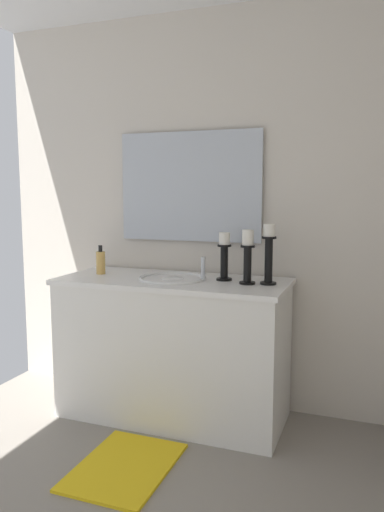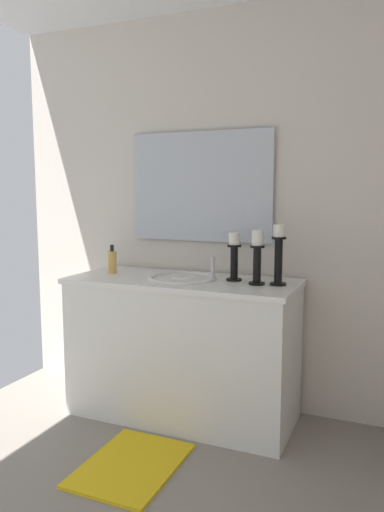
{
  "view_description": "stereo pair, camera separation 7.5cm",
  "coord_description": "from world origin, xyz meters",
  "px_view_note": "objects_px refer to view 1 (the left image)",
  "views": [
    {
      "loc": [
        1.47,
        1.07,
        1.36
      ],
      "look_at": [
        -0.04,
        0.51,
        1.15
      ],
      "focal_mm": 34.69,
      "sensor_mm": 36.0,
      "label": 1
    },
    {
      "loc": [
        1.44,
        1.14,
        1.36
      ],
      "look_at": [
        -0.04,
        0.51,
        1.15
      ],
      "focal_mm": 34.69,
      "sensor_mm": 36.0,
      "label": 2
    }
  ],
  "objects_px": {
    "soap_bottle": "(101,262)",
    "candle_holder_short": "(248,255)",
    "candle_holder_mid": "(224,255)",
    "bath_mat": "(125,467)",
    "vanity_cabinet": "(173,348)",
    "mirror": "(189,187)",
    "sink_basin": "(173,285)",
    "candle_holder_tall": "(269,253)"
  },
  "relations": [
    {
      "from": "sink_basin",
      "to": "candle_holder_short",
      "type": "relative_size",
      "value": 1.33
    },
    {
      "from": "candle_holder_tall",
      "to": "bath_mat",
      "type": "bearing_deg",
      "value": -40.58
    },
    {
      "from": "soap_bottle",
      "to": "sink_basin",
      "type": "bearing_deg",
      "value": 88.76
    },
    {
      "from": "candle_holder_tall",
      "to": "soap_bottle",
      "type": "distance_m",
      "value": 1.06
    },
    {
      "from": "candle_holder_short",
      "to": "soap_bottle",
      "type": "bearing_deg",
      "value": -90.61
    },
    {
      "from": "vanity_cabinet",
      "to": "candle_holder_short",
      "type": "bearing_deg",
      "value": 90.08
    },
    {
      "from": "sink_basin",
      "to": "candle_holder_tall",
      "type": "relative_size",
      "value": 1.2
    },
    {
      "from": "sink_basin",
      "to": "mirror",
      "type": "bearing_deg",
      "value": -179.8
    },
    {
      "from": "sink_basin",
      "to": "soap_bottle",
      "type": "distance_m",
      "value": 0.5
    },
    {
      "from": "vanity_cabinet",
      "to": "soap_bottle",
      "type": "xyz_separation_m",
      "value": [
        -0.01,
        -0.49,
        0.5
      ]
    },
    {
      "from": "soap_bottle",
      "to": "candle_holder_mid",
      "type": "bearing_deg",
      "value": 93.97
    },
    {
      "from": "candle_holder_short",
      "to": "candle_holder_mid",
      "type": "relative_size",
      "value": 1.09
    },
    {
      "from": "mirror",
      "to": "candle_holder_tall",
      "type": "xyz_separation_m",
      "value": [
        0.25,
        0.56,
        -0.36
      ]
    },
    {
      "from": "candle_holder_tall",
      "to": "candle_holder_short",
      "type": "xyz_separation_m",
      "value": [
        0.03,
        -0.11,
        -0.02
      ]
    },
    {
      "from": "candle_holder_mid",
      "to": "candle_holder_tall",
      "type": "bearing_deg",
      "value": 82.82
    },
    {
      "from": "sink_basin",
      "to": "candle_holder_mid",
      "type": "bearing_deg",
      "value": 102.43
    },
    {
      "from": "candle_holder_short",
      "to": "candle_holder_mid",
      "type": "distance_m",
      "value": 0.17
    },
    {
      "from": "bath_mat",
      "to": "candle_holder_short",
      "type": "bearing_deg",
      "value": 144.21
    },
    {
      "from": "sink_basin",
      "to": "soap_bottle",
      "type": "height_order",
      "value": "soap_bottle"
    },
    {
      "from": "sink_basin",
      "to": "candle_holder_short",
      "type": "distance_m",
      "value": 0.49
    },
    {
      "from": "candle_holder_tall",
      "to": "bath_mat",
      "type": "height_order",
      "value": "candle_holder_tall"
    },
    {
      "from": "candle_holder_tall",
      "to": "candle_holder_mid",
      "type": "relative_size",
      "value": 1.2
    },
    {
      "from": "sink_basin",
      "to": "vanity_cabinet",
      "type": "bearing_deg",
      "value": -90.0
    },
    {
      "from": "vanity_cabinet",
      "to": "mirror",
      "type": "relative_size",
      "value": 1.47
    },
    {
      "from": "sink_basin",
      "to": "candle_holder_tall",
      "type": "xyz_separation_m",
      "value": [
        -0.03,
        0.56,
        0.21
      ]
    },
    {
      "from": "candle_holder_mid",
      "to": "sink_basin",
      "type": "bearing_deg",
      "value": -77.57
    },
    {
      "from": "mirror",
      "to": "candle_holder_tall",
      "type": "relative_size",
      "value": 2.78
    },
    {
      "from": "sink_basin",
      "to": "candle_holder_short",
      "type": "height_order",
      "value": "candle_holder_short"
    },
    {
      "from": "mirror",
      "to": "sink_basin",
      "type": "bearing_deg",
      "value": 0.2
    },
    {
      "from": "sink_basin",
      "to": "bath_mat",
      "type": "relative_size",
      "value": 0.67
    },
    {
      "from": "candle_holder_mid",
      "to": "soap_bottle",
      "type": "distance_m",
      "value": 0.79
    },
    {
      "from": "vanity_cabinet",
      "to": "soap_bottle",
      "type": "distance_m",
      "value": 0.7
    },
    {
      "from": "candle_holder_mid",
      "to": "soap_bottle",
      "type": "height_order",
      "value": "candle_holder_mid"
    },
    {
      "from": "sink_basin",
      "to": "candle_holder_tall",
      "type": "bearing_deg",
      "value": 93.24
    },
    {
      "from": "vanity_cabinet",
      "to": "candle_holder_short",
      "type": "relative_size",
      "value": 4.51
    },
    {
      "from": "candle_holder_mid",
      "to": "soap_bottle",
      "type": "bearing_deg",
      "value": -86.03
    },
    {
      "from": "candle_holder_mid",
      "to": "bath_mat",
      "type": "distance_m",
      "value": 1.24
    },
    {
      "from": "candle_holder_short",
      "to": "bath_mat",
      "type": "xyz_separation_m",
      "value": [
        0.63,
        -0.45,
        -1.0
      ]
    },
    {
      "from": "mirror",
      "to": "candle_holder_short",
      "type": "height_order",
      "value": "mirror"
    },
    {
      "from": "candle_holder_short",
      "to": "soap_bottle",
      "type": "relative_size",
      "value": 1.68
    },
    {
      "from": "sink_basin",
      "to": "candle_holder_tall",
      "type": "height_order",
      "value": "candle_holder_tall"
    },
    {
      "from": "soap_bottle",
      "to": "candle_holder_short",
      "type": "bearing_deg",
      "value": 89.39
    }
  ]
}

